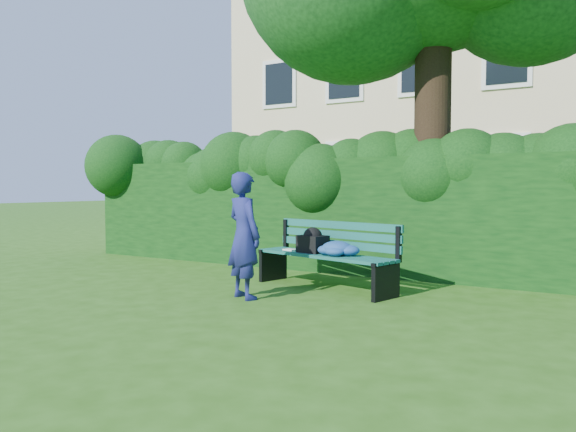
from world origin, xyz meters
The scene contains 5 objects.
ground centered at (0.00, 0.00, 0.00)m, with size 80.00×80.00×0.00m, color #275211.
apartment_building centered at (0.00, 13.99, 6.00)m, with size 16.00×8.08×12.00m.
hedge centered at (0.00, 2.20, 0.90)m, with size 10.00×1.00×1.80m.
park_bench centered at (0.66, 0.52, 0.50)m, with size 2.15×1.06×0.89m.
man_reading centered at (0.08, -0.57, 0.77)m, with size 0.56×0.37×1.54m, color navy.
Camera 1 is at (4.04, -6.10, 1.36)m, focal length 35.00 mm.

